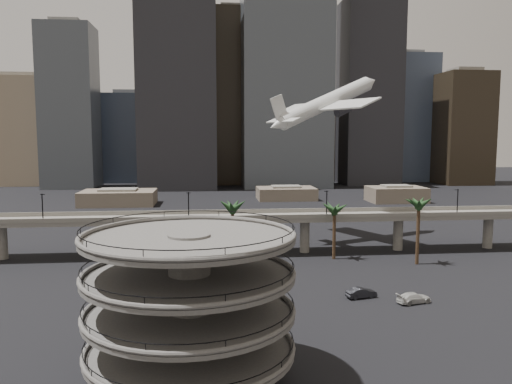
{
  "coord_description": "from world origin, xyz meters",
  "views": [
    {
      "loc": [
        -11.12,
        -55.01,
        26.27
      ],
      "look_at": [
        -2.85,
        28.0,
        16.95
      ],
      "focal_mm": 35.0,
      "sensor_mm": 36.0,
      "label": 1
    }
  ],
  "objects": [
    {
      "name": "car_c",
      "position": [
        21.38,
        18.72,
        0.83
      ],
      "size": [
        6.11,
        3.68,
        1.66
      ],
      "primitive_type": "imported",
      "rotation": [
        0.0,
        0.0,
        1.82
      ],
      "color": "beige",
      "rests_on": "ground"
    },
    {
      "name": "car_b",
      "position": [
        13.86,
        22.01,
        0.83
      ],
      "size": [
        5.34,
        2.89,
        1.67
      ],
      "primitive_type": "imported",
      "rotation": [
        0.0,
        0.0,
        1.8
      ],
      "color": "black",
      "rests_on": "ground"
    },
    {
      "name": "parking_ramp",
      "position": [
        -13.0,
        -4.0,
        9.84
      ],
      "size": [
        22.2,
        22.2,
        17.35
      ],
      "color": "#53514E",
      "rests_on": "ground"
    },
    {
      "name": "palm_trees",
      "position": [
        14.02,
        44.65,
        11.43
      ],
      "size": [
        42.4,
        10.4,
        14.0
      ],
      "color": "#412B1B",
      "rests_on": "ground"
    },
    {
      "name": "overpass",
      "position": [
        0.0,
        55.0,
        7.34
      ],
      "size": [
        130.0,
        9.3,
        14.7
      ],
      "color": "slate",
      "rests_on": "ground"
    },
    {
      "name": "car_a",
      "position": [
        -2.56,
        12.19,
        0.75
      ],
      "size": [
        4.74,
        3.31,
        1.5
      ],
      "primitive_type": "imported",
      "rotation": [
        0.0,
        0.0,
        1.18
      ],
      "color": "red",
      "rests_on": "ground"
    },
    {
      "name": "skyline",
      "position": [
        15.11,
        217.08,
        46.89
      ],
      "size": [
        269.0,
        86.0,
        128.14
      ],
      "color": "gray",
      "rests_on": "ground"
    },
    {
      "name": "low_buildings",
      "position": [
        6.89,
        142.3,
        2.86
      ],
      "size": [
        135.0,
        27.5,
        6.8
      ],
      "color": "#675A4C",
      "rests_on": "ground"
    },
    {
      "name": "ground",
      "position": [
        0.0,
        0.0,
        0.0
      ],
      "size": [
        700.0,
        700.0,
        0.0
      ],
      "primitive_type": "plane",
      "color": "black",
      "rests_on": "ground"
    },
    {
      "name": "airborne_jet",
      "position": [
        19.03,
        69.58,
        34.58
      ],
      "size": [
        33.26,
        31.4,
        16.53
      ],
      "rotation": [
        0.0,
        -0.37,
        0.48
      ],
      "color": "silver",
      "rests_on": "ground"
    }
  ]
}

